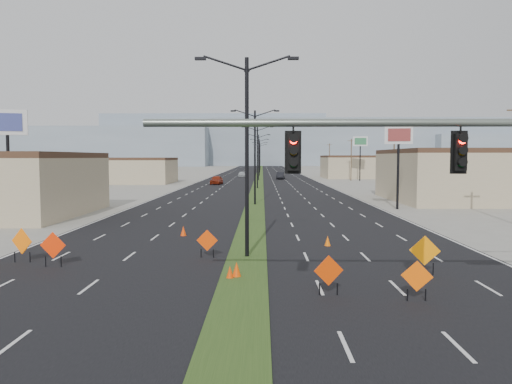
{
  "coord_description": "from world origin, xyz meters",
  "views": [
    {
      "loc": [
        0.76,
        -13.05,
        5.07
      ],
      "look_at": [
        0.44,
        13.72,
        3.2
      ],
      "focal_mm": 35.0,
      "sensor_mm": 36.0,
      "label": 1
    }
  ],
  "objects_px": {
    "streetlight_4": "(259,156)",
    "pole_sign_east_far": "(360,145)",
    "construction_sign_3": "(329,272)",
    "streetlight_1": "(255,154)",
    "streetlight_3": "(259,156)",
    "car_far": "(242,174)",
    "streetlight_2": "(257,155)",
    "streetlight_6": "(260,156)",
    "construction_sign_1": "(53,246)",
    "cone_1": "(230,272)",
    "pole_sign_west": "(7,132)",
    "construction_sign_0": "(22,242)",
    "cone_3": "(183,231)",
    "construction_sign_5": "(417,278)",
    "construction_sign_2": "(207,242)",
    "pole_sign_east_near": "(399,142)",
    "cone_0": "(237,270)",
    "car_left": "(217,180)",
    "car_mid": "(281,176)",
    "cone_2": "(328,241)",
    "streetlight_0": "(247,150)",
    "streetlight_5": "(260,156)"
  },
  "relations": [
    {
      "from": "streetlight_4",
      "to": "pole_sign_east_far",
      "type": "height_order",
      "value": "streetlight_4"
    },
    {
      "from": "construction_sign_3",
      "to": "streetlight_1",
      "type": "bearing_deg",
      "value": 83.66
    },
    {
      "from": "streetlight_3",
      "to": "car_far",
      "type": "bearing_deg",
      "value": 102.77
    },
    {
      "from": "streetlight_2",
      "to": "streetlight_6",
      "type": "bearing_deg",
      "value": 90.0
    },
    {
      "from": "construction_sign_1",
      "to": "construction_sign_3",
      "type": "height_order",
      "value": "construction_sign_1"
    },
    {
      "from": "car_far",
      "to": "cone_1",
      "type": "xyz_separation_m",
      "value": [
        3.83,
        -108.0,
        -0.38
      ]
    },
    {
      "from": "pole_sign_west",
      "to": "construction_sign_0",
      "type": "bearing_deg",
      "value": -80.17
    },
    {
      "from": "streetlight_1",
      "to": "cone_3",
      "type": "distance_m",
      "value": 22.29
    },
    {
      "from": "streetlight_3",
      "to": "construction_sign_1",
      "type": "bearing_deg",
      "value": -95.87
    },
    {
      "from": "pole_sign_west",
      "to": "pole_sign_east_far",
      "type": "distance_m",
      "value": 81.49
    },
    {
      "from": "streetlight_6",
      "to": "cone_3",
      "type": "relative_size",
      "value": 15.54
    },
    {
      "from": "streetlight_2",
      "to": "cone_3",
      "type": "bearing_deg",
      "value": -95.0
    },
    {
      "from": "construction_sign_1",
      "to": "construction_sign_5",
      "type": "bearing_deg",
      "value": -14.57
    },
    {
      "from": "construction_sign_0",
      "to": "pole_sign_west",
      "type": "height_order",
      "value": "pole_sign_west"
    },
    {
      "from": "construction_sign_0",
      "to": "construction_sign_1",
      "type": "height_order",
      "value": "construction_sign_0"
    },
    {
      "from": "construction_sign_2",
      "to": "pole_sign_west",
      "type": "bearing_deg",
      "value": 147.03
    },
    {
      "from": "pole_sign_east_far",
      "to": "pole_sign_east_near",
      "type": "bearing_deg",
      "value": -86.68
    },
    {
      "from": "cone_0",
      "to": "pole_sign_west",
      "type": "relative_size",
      "value": 0.08
    },
    {
      "from": "construction_sign_0",
      "to": "cone_1",
      "type": "xyz_separation_m",
      "value": [
        10.2,
        -3.07,
        -0.71
      ]
    },
    {
      "from": "streetlight_4",
      "to": "streetlight_1",
      "type": "bearing_deg",
      "value": -90.0
    },
    {
      "from": "streetlight_4",
      "to": "car_left",
      "type": "xyz_separation_m",
      "value": [
        -7.73,
        -44.34,
        -4.6
      ]
    },
    {
      "from": "streetlight_3",
      "to": "construction_sign_3",
      "type": "distance_m",
      "value": 91.2
    },
    {
      "from": "streetlight_2",
      "to": "car_mid",
      "type": "height_order",
      "value": "streetlight_2"
    },
    {
      "from": "construction_sign_1",
      "to": "cone_0",
      "type": "distance_m",
      "value": 8.8
    },
    {
      "from": "car_left",
      "to": "cone_2",
      "type": "relative_size",
      "value": 8.11
    },
    {
      "from": "car_left",
      "to": "pole_sign_east_near",
      "type": "xyz_separation_m",
      "value": [
        21.73,
        -44.04,
        5.71
      ]
    },
    {
      "from": "car_mid",
      "to": "construction_sign_2",
      "type": "distance_m",
      "value": 90.03
    },
    {
      "from": "construction_sign_1",
      "to": "construction_sign_3",
      "type": "bearing_deg",
      "value": -16.0
    },
    {
      "from": "construction_sign_2",
      "to": "pole_sign_east_far",
      "type": "xyz_separation_m",
      "value": [
        23.86,
        82.91,
        6.93
      ]
    },
    {
      "from": "car_mid",
      "to": "car_far",
      "type": "bearing_deg",
      "value": 130.1
    },
    {
      "from": "cone_1",
      "to": "cone_3",
      "type": "relative_size",
      "value": 0.86
    },
    {
      "from": "streetlight_0",
      "to": "construction_sign_0",
      "type": "xyz_separation_m",
      "value": [
        -10.78,
        -1.5,
        -4.43
      ]
    },
    {
      "from": "construction_sign_3",
      "to": "pole_sign_west",
      "type": "xyz_separation_m",
      "value": [
        -21.21,
        18.62,
        6.06
      ]
    },
    {
      "from": "streetlight_3",
      "to": "cone_0",
      "type": "relative_size",
      "value": 15.04
    },
    {
      "from": "streetlight_5",
      "to": "construction_sign_0",
      "type": "relative_size",
      "value": 5.96
    },
    {
      "from": "streetlight_1",
      "to": "cone_2",
      "type": "distance_m",
      "value": 25.75
    },
    {
      "from": "construction_sign_1",
      "to": "construction_sign_5",
      "type": "relative_size",
      "value": 1.13
    },
    {
      "from": "car_far",
      "to": "cone_0",
      "type": "height_order",
      "value": "car_far"
    },
    {
      "from": "car_mid",
      "to": "construction_sign_0",
      "type": "height_order",
      "value": "construction_sign_0"
    },
    {
      "from": "construction_sign_0",
      "to": "cone_1",
      "type": "height_order",
      "value": "construction_sign_0"
    },
    {
      "from": "streetlight_5",
      "to": "cone_0",
      "type": "xyz_separation_m",
      "value": [
        -0.31,
        -144.33,
        -5.09
      ]
    },
    {
      "from": "streetlight_4",
      "to": "cone_1",
      "type": "bearing_deg",
      "value": -90.28
    },
    {
      "from": "streetlight_6",
      "to": "car_left",
      "type": "bearing_deg",
      "value": -94.4
    },
    {
      "from": "streetlight_6",
      "to": "cone_1",
      "type": "height_order",
      "value": "streetlight_6"
    },
    {
      "from": "streetlight_6",
      "to": "construction_sign_0",
      "type": "height_order",
      "value": "streetlight_6"
    },
    {
      "from": "cone_2",
      "to": "streetlight_1",
      "type": "bearing_deg",
      "value": 100.29
    },
    {
      "from": "streetlight_0",
      "to": "cone_2",
      "type": "bearing_deg",
      "value": 35.1
    },
    {
      "from": "streetlight_3",
      "to": "cone_0",
      "type": "distance_m",
      "value": 88.48
    },
    {
      "from": "streetlight_0",
      "to": "construction_sign_1",
      "type": "xyz_separation_m",
      "value": [
        -8.88,
        -2.43,
        -4.46
      ]
    },
    {
      "from": "streetlight_5",
      "to": "car_mid",
      "type": "relative_size",
      "value": 2.01
    }
  ]
}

